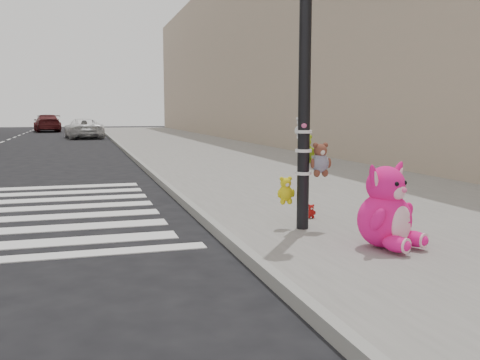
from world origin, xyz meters
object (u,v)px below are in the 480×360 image
object	(u,v)px
red_teddy	(311,211)
car_white_near	(84,128)
signal_pole	(306,107)
pink_bunny	(387,213)

from	to	relation	value
red_teddy	car_white_near	distance (m)	28.98
signal_pole	pink_bunny	size ratio (longest dim) A/B	3.97
signal_pole	car_white_near	world-z (taller)	signal_pole
red_teddy	signal_pole	bearing A→B (deg)	-111.16
signal_pole	red_teddy	bearing A→B (deg)	58.02
signal_pole	red_teddy	xyz separation A→B (m)	(0.37, 0.59, -1.52)
pink_bunny	signal_pole	bearing A→B (deg)	86.90
red_teddy	car_white_near	world-z (taller)	car_white_near
pink_bunny	car_white_near	size ratio (longest dim) A/B	0.22
pink_bunny	red_teddy	size ratio (longest dim) A/B	4.82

